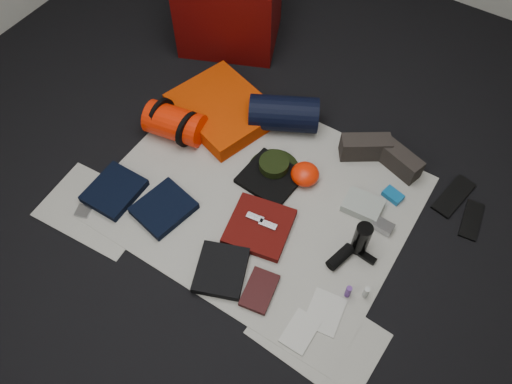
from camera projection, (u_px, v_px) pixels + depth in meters
The scene contains 37 objects.
floor at pixel (259, 197), 2.77m from camera, with size 4.50×4.50×0.02m, color black.
newspaper_mat at pixel (259, 196), 2.76m from camera, with size 1.60×1.30×0.01m, color beige.
newspaper_sheet_front_left at pixel (96, 209), 2.71m from camera, with size 0.58×0.40×0.00m, color beige.
newspaper_sheet_front_right at pixel (318, 334), 2.34m from camera, with size 0.58×0.40×0.00m, color beige.
red_cabinet at pixel (230, 6), 3.26m from camera, with size 0.63×0.52×0.52m, color #540706.
sleeping_pad at pixel (222, 109), 3.04m from camera, with size 0.58×0.47×0.10m, color #D13602.
stuff_sack at pixel (175, 123), 2.91m from camera, with size 0.20×0.20×0.34m, color red.
sack_strap_left at pixel (161, 115), 2.94m from camera, with size 0.22×0.22×0.03m, color black.
sack_strap_right at pixel (188, 129), 2.88m from camera, with size 0.22×0.22×0.03m, color black.
navy_duffel at pixel (284, 114), 2.95m from camera, with size 0.21×0.21×0.40m, color black.
boonie_brim at pixel (274, 170), 2.85m from camera, with size 0.30×0.30×0.01m, color black.
boonie_crown at pixel (274, 165), 2.81m from camera, with size 0.17×0.17×0.07m, color black.
hiking_boot_left at pixel (365, 147), 2.85m from camera, with size 0.28×0.10×0.14m, color #2D2723.
hiking_boot_right at pixel (400, 161), 2.81m from camera, with size 0.26×0.10×0.13m, color #2D2723.
flip_flop_left at pixel (454, 196), 2.75m from camera, with size 0.11×0.30×0.02m, color black.
flip_flop_right at pixel (471, 220), 2.67m from camera, with size 0.09×0.25×0.01m, color black.
trousers_navy_a at pixel (114, 191), 2.75m from camera, with size 0.26×0.29×0.05m, color black.
trousers_navy_b at pixel (164, 208), 2.68m from camera, with size 0.25×0.29×0.05m, color black.
trousers_charcoal at pixel (221, 270), 2.49m from camera, with size 0.24×0.28×0.04m, color black.
black_tshirt at pixel (271, 178), 2.80m from camera, with size 0.31×0.29×0.03m, color black.
red_shirt at pixel (259, 227), 2.62m from camera, with size 0.32×0.32×0.04m, color #510B08.
orange_stuff_sack at pixel (305, 174), 2.77m from camera, with size 0.16×0.16×0.10m, color red.
first_aid_pouch at pixel (363, 205), 2.69m from camera, with size 0.20×0.15×0.05m, color #939B93.
water_bottle at pixel (361, 239), 2.49m from camera, with size 0.08×0.08×0.21m, color black.
speaker at pixel (340, 257), 2.52m from camera, with size 0.06×0.06×0.16m, color black.
compact_camera at pixel (383, 226), 2.62m from camera, with size 0.11×0.07×0.04m, color #ABABAF.
cyan_case at pixel (393, 195), 2.74m from camera, with size 0.11×0.07×0.03m, color #0F5D97.
toiletry_purple at pixel (348, 292), 2.40m from camera, with size 0.03×0.03×0.08m, color #53277E.
toiletry_clear at pixel (366, 292), 2.40m from camera, with size 0.03×0.03×0.08m, color #B2B6B1.
paperback_book at pixel (260, 290), 2.44m from camera, with size 0.14×0.21×0.03m, color black.
map_booklet at pixel (300, 331), 2.33m from camera, with size 0.13×0.19×0.01m, color beige.
map_printout at pixel (325, 312), 2.39m from camera, with size 0.16×0.21×0.01m, color beige.
sunglasses at pixel (367, 257), 2.54m from camera, with size 0.09×0.04×0.02m, color black.
key_cluster at pixel (83, 211), 2.69m from camera, with size 0.08×0.08×0.01m, color #ABABAF.
tape_roll at pixel (277, 172), 2.78m from camera, with size 0.05×0.05×0.04m, color silver.
energy_bar_a at pixel (255, 218), 2.62m from camera, with size 0.10×0.04×0.01m, color #ABABAF.
energy_bar_b at pixel (268, 225), 2.60m from camera, with size 0.10×0.04×0.01m, color #ABABAF.
Camera 1 is at (0.79, -1.27, 2.32)m, focal length 35.00 mm.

